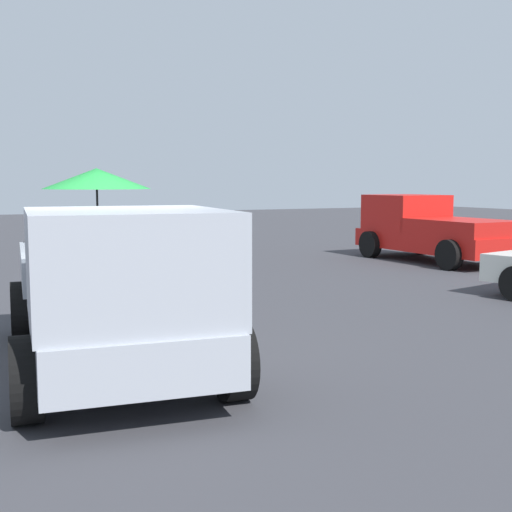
% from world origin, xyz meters
% --- Properties ---
extents(ground_plane, '(80.00, 80.00, 0.00)m').
position_xyz_m(ground_plane, '(0.00, 0.00, 0.00)').
color(ground_plane, '#38383D').
extents(pickup_truck_main, '(5.22, 2.68, 2.35)m').
position_xyz_m(pickup_truck_main, '(0.40, -0.04, 0.99)').
color(pickup_truck_main, black).
rests_on(pickup_truck_main, ground).
extents(pickup_truck_red, '(4.85, 2.27, 1.80)m').
position_xyz_m(pickup_truck_red, '(-6.80, 10.51, 0.87)').
color(pickup_truck_red, black).
rests_on(pickup_truck_red, ground).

